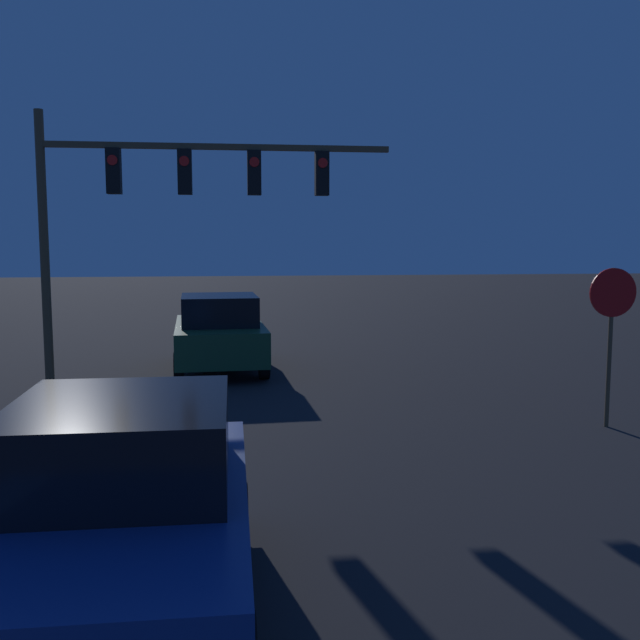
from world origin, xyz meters
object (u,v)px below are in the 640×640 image
object	(u,v)px
traffic_signal_mast	(165,193)
stop_sign	(612,315)
car_far	(219,333)
car_near	(121,515)

from	to	relation	value
traffic_signal_mast	stop_sign	world-z (taller)	traffic_signal_mast
stop_sign	traffic_signal_mast	bearing A→B (deg)	149.99
car_far	stop_sign	size ratio (longest dim) A/B	1.60
car_near	car_far	world-z (taller)	same
traffic_signal_mast	car_far	bearing A→B (deg)	57.52
car_far	car_near	bearing A→B (deg)	-96.16
car_near	stop_sign	bearing A→B (deg)	-143.64
stop_sign	car_near	bearing A→B (deg)	-143.86
car_near	stop_sign	distance (m)	8.64
car_near	car_far	xyz separation A→B (m)	(0.64, 10.92, 0.00)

